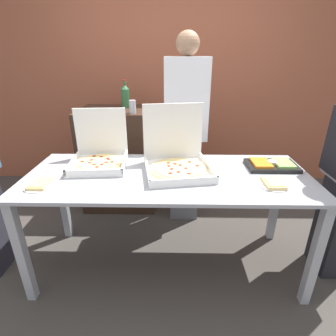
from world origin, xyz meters
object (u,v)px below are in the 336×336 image
at_px(paper_plate_front_right, 274,184).
at_px(person_guest_cap, 185,130).
at_px(paper_plate_front_left, 40,184).
at_px(veggie_tray, 272,165).
at_px(pizza_box_near_left, 177,159).
at_px(soda_bottle, 125,96).
at_px(soda_can_silver, 132,107).
at_px(pizza_box_far_right, 99,155).

distance_m(paper_plate_front_right, person_guest_cap, 1.05).
bearing_deg(paper_plate_front_left, veggie_tray, 11.54).
height_order(pizza_box_near_left, veggie_tray, pizza_box_near_left).
xyz_separation_m(soda_bottle, soda_can_silver, (0.11, -0.29, -0.06)).
bearing_deg(soda_can_silver, soda_bottle, 111.62).
xyz_separation_m(veggie_tray, soda_bottle, (-1.25, 0.96, 0.37)).
bearing_deg(paper_plate_front_right, paper_plate_front_left, -178.75).
bearing_deg(person_guest_cap, pizza_box_near_left, 81.96).
bearing_deg(paper_plate_front_right, pizza_box_far_right, 164.40).
bearing_deg(paper_plate_front_left, pizza_box_near_left, 17.60).
bearing_deg(person_guest_cap, pizza_box_far_right, 38.68).
bearing_deg(paper_plate_front_left, soda_bottle, 74.31).
height_order(pizza_box_far_right, paper_plate_front_right, pizza_box_far_right).
xyz_separation_m(paper_plate_front_right, soda_can_silver, (-1.05, 0.97, 0.32)).
xyz_separation_m(pizza_box_near_left, soda_can_silver, (-0.42, 0.72, 0.25)).
bearing_deg(soda_bottle, veggie_tray, -37.59).
xyz_separation_m(pizza_box_far_right, paper_plate_front_right, (1.23, -0.34, -0.06)).
bearing_deg(soda_can_silver, paper_plate_front_left, -115.38).
relative_size(pizza_box_near_left, pizza_box_far_right, 1.20).
height_order(soda_can_silver, person_guest_cap, person_guest_cap).
bearing_deg(veggie_tray, person_guest_cap, 136.47).
bearing_deg(veggie_tray, paper_plate_front_right, -106.69).
bearing_deg(paper_plate_front_right, pizza_box_near_left, 158.42).
relative_size(pizza_box_far_right, soda_bottle, 1.60).
relative_size(pizza_box_near_left, soda_bottle, 1.92).
distance_m(pizza_box_near_left, veggie_tray, 0.73).
distance_m(paper_plate_front_left, soda_can_silver, 1.16).
distance_m(soda_bottle, soda_can_silver, 0.32).
distance_m(pizza_box_far_right, soda_bottle, 0.97).
bearing_deg(pizza_box_far_right, soda_can_silver, 69.29).
distance_m(pizza_box_near_left, soda_bottle, 1.18).
bearing_deg(paper_plate_front_right, veggie_tray, 73.31).
height_order(paper_plate_front_right, person_guest_cap, person_guest_cap).
distance_m(paper_plate_front_right, soda_bottle, 1.76).
height_order(pizza_box_far_right, soda_can_silver, pizza_box_far_right).
bearing_deg(pizza_box_far_right, person_guest_cap, 34.04).
bearing_deg(soda_can_silver, veggie_tray, -30.72).
distance_m(soda_bottle, person_guest_cap, 0.77).
distance_m(pizza_box_far_right, paper_plate_front_right, 1.28).
bearing_deg(soda_bottle, pizza_box_near_left, -62.28).
height_order(paper_plate_front_left, person_guest_cap, person_guest_cap).
bearing_deg(veggie_tray, soda_bottle, 142.41).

